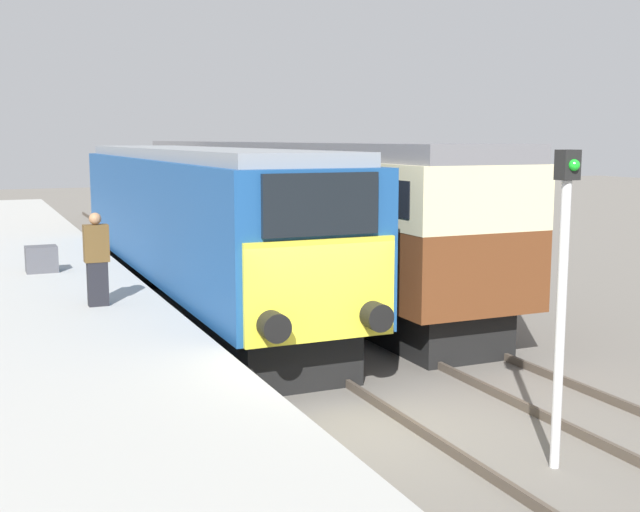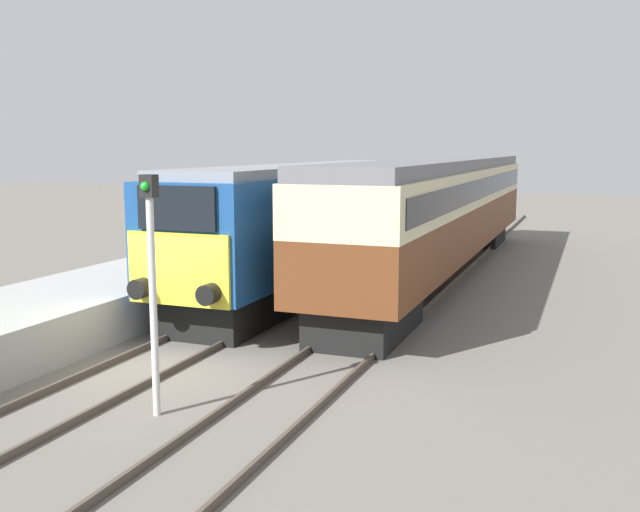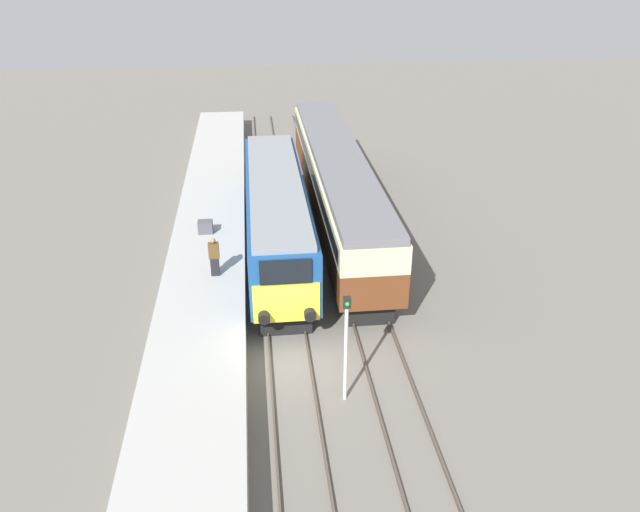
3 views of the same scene
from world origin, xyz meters
TOP-DOWN VIEW (x-y plane):
  - ground_plane at (0.00, 0.00)m, footprint 120.00×120.00m
  - platform_left at (-3.30, 8.00)m, footprint 3.50×50.00m
  - rails_near_track at (0.00, 5.00)m, footprint 1.51×60.00m
  - rails_far_track at (3.40, 5.00)m, footprint 1.50×60.00m
  - locomotive at (0.00, 8.49)m, footprint 2.70×15.51m
  - passenger_carriage at (3.40, 12.30)m, footprint 2.75×21.81m
  - person_on_platform at (-2.78, 4.83)m, footprint 0.44×0.26m
  - signal_post at (1.70, -2.48)m, footprint 0.24×0.28m
  - luggage_crate at (-3.42, 9.21)m, footprint 0.70×0.56m

SIDE VIEW (x-z plane):
  - ground_plane at x=0.00m, z-range 0.00..0.00m
  - rails_near_track at x=0.00m, z-range 0.00..0.14m
  - rails_far_track at x=3.40m, z-range 0.00..0.14m
  - platform_left at x=-3.30m, z-range 0.00..1.04m
  - luggage_crate at x=-3.42m, z-range 1.04..1.64m
  - person_on_platform at x=-2.78m, z-range 1.04..2.76m
  - locomotive at x=0.00m, z-range 0.25..4.12m
  - signal_post at x=1.70m, z-range 0.37..4.33m
  - passenger_carriage at x=3.40m, z-range 0.45..4.44m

